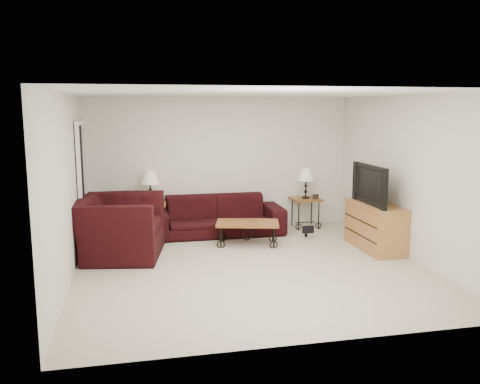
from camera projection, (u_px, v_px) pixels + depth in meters
name	position (u px, v px, depth m)	size (l,w,h in m)	color
ground	(250.00, 267.00, 7.40)	(5.00, 5.00, 0.00)	#B9B39E
wall_back	(220.00, 164.00, 9.60)	(5.00, 0.02, 2.50)	silver
wall_front	(311.00, 220.00, 4.78)	(5.00, 0.02, 2.50)	silver
wall_left	(67.00, 189.00, 6.67)	(0.02, 5.00, 2.50)	silver
wall_right	(409.00, 178.00, 7.71)	(0.02, 5.00, 2.50)	silver
ceiling	(251.00, 94.00, 6.98)	(5.00, 5.00, 0.00)	white
doorway	(81.00, 187.00, 8.30)	(0.08, 0.94, 2.04)	black
sofa	(217.00, 215.00, 9.26)	(2.41, 0.94, 0.70)	black
side_table_left	(151.00, 219.00, 9.19)	(0.55, 0.55, 0.60)	brown
side_table_right	(305.00, 213.00, 9.81)	(0.53, 0.53, 0.58)	brown
lamp_left	(150.00, 187.00, 9.09)	(0.34, 0.34, 0.60)	black
lamp_right	(306.00, 183.00, 9.71)	(0.33, 0.33, 0.58)	black
photo_frame_left	(142.00, 202.00, 8.96)	(0.12, 0.02, 0.10)	black
photo_frame_right	(316.00, 197.00, 9.64)	(0.12, 0.02, 0.10)	black
coffee_table	(248.00, 233.00, 8.58)	(1.05, 0.57, 0.39)	brown
armchair	(119.00, 227.00, 7.86)	(1.43, 1.25, 0.93)	black
throw_pillow	(129.00, 224.00, 7.84)	(0.42, 0.11, 0.42)	#CA611A
tv_stand	(375.00, 227.00, 8.29)	(0.52, 1.26, 0.75)	#BE9246
television	(376.00, 184.00, 8.17)	(1.13, 0.15, 0.65)	black
backpack	(306.00, 226.00, 9.06)	(0.31, 0.24, 0.40)	black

